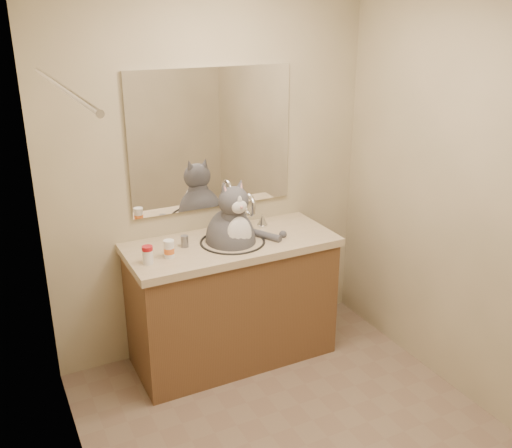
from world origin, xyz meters
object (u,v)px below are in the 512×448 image
at_px(pill_bottle_redcap, 148,255).
at_px(pill_bottle_orange, 169,249).
at_px(grey_canister, 185,241).
at_px(cat, 232,236).

height_order(pill_bottle_redcap, pill_bottle_orange, same).
bearing_deg(grey_canister, pill_bottle_redcap, -153.11).
bearing_deg(grey_canister, cat, -11.08).
height_order(pill_bottle_redcap, grey_canister, pill_bottle_redcap).
relative_size(pill_bottle_orange, grey_canister, 1.46).
bearing_deg(cat, pill_bottle_orange, -176.14).
distance_m(pill_bottle_redcap, grey_canister, 0.31).
xyz_separation_m(pill_bottle_redcap, pill_bottle_orange, (0.14, 0.03, -0.00)).
relative_size(pill_bottle_redcap, pill_bottle_orange, 1.00).
height_order(cat, grey_canister, cat).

